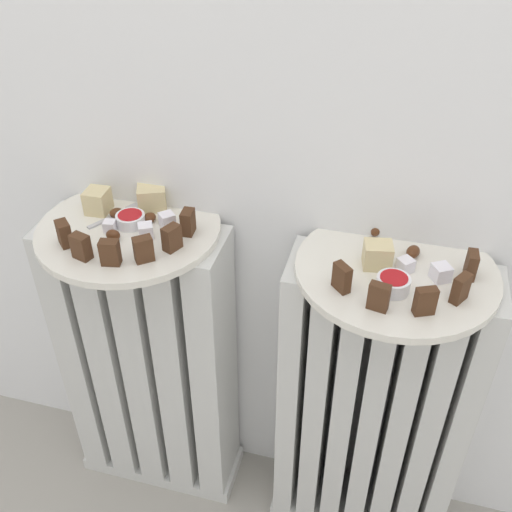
{
  "coord_description": "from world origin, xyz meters",
  "views": [
    {
      "loc": [
        0.19,
        -0.44,
        1.17
      ],
      "look_at": [
        0.0,
        0.28,
        0.62
      ],
      "focal_mm": 41.15,
      "sensor_mm": 36.0,
      "label": 1
    }
  ],
  "objects_px": {
    "jam_bowl_left": "(130,219)",
    "fork": "(119,214)",
    "plate_left": "(129,229)",
    "radiator_left": "(150,367)",
    "jam_bowl_right": "(393,283)",
    "plate_right": "(396,270)",
    "radiator_right": "(371,413)"
  },
  "relations": [
    {
      "from": "plate_right",
      "to": "jam_bowl_right",
      "type": "bearing_deg",
      "value": -92.56
    },
    {
      "from": "plate_right",
      "to": "jam_bowl_left",
      "type": "bearing_deg",
      "value": 179.4
    },
    {
      "from": "radiator_right",
      "to": "plate_left",
      "type": "xyz_separation_m",
      "value": [
        -0.43,
        0.0,
        0.33
      ]
    },
    {
      "from": "jam_bowl_right",
      "to": "plate_right",
      "type": "bearing_deg",
      "value": 87.44
    },
    {
      "from": "jam_bowl_left",
      "to": "fork",
      "type": "relative_size",
      "value": 0.5
    },
    {
      "from": "fork",
      "to": "plate_left",
      "type": "bearing_deg",
      "value": -41.62
    },
    {
      "from": "plate_left",
      "to": "radiator_right",
      "type": "bearing_deg",
      "value": -0.0
    },
    {
      "from": "jam_bowl_left",
      "to": "plate_right",
      "type": "bearing_deg",
      "value": -0.6
    },
    {
      "from": "radiator_right",
      "to": "plate_right",
      "type": "bearing_deg",
      "value": 63.43
    },
    {
      "from": "plate_left",
      "to": "jam_bowl_left",
      "type": "relative_size",
      "value": 6.32
    },
    {
      "from": "plate_left",
      "to": "jam_bowl_right",
      "type": "relative_size",
      "value": 6.35
    },
    {
      "from": "plate_left",
      "to": "jam_bowl_left",
      "type": "xyz_separation_m",
      "value": [
        0.0,
        0.0,
        0.02
      ]
    },
    {
      "from": "radiator_left",
      "to": "jam_bowl_right",
      "type": "xyz_separation_m",
      "value": [
        0.43,
        -0.06,
        0.34
      ]
    },
    {
      "from": "plate_left",
      "to": "fork",
      "type": "bearing_deg",
      "value": 138.38
    },
    {
      "from": "radiator_left",
      "to": "jam_bowl_right",
      "type": "distance_m",
      "value": 0.55
    },
    {
      "from": "plate_right",
      "to": "jam_bowl_right",
      "type": "distance_m",
      "value": 0.06
    },
    {
      "from": "radiator_left",
      "to": "jam_bowl_right",
      "type": "height_order",
      "value": "jam_bowl_right"
    },
    {
      "from": "plate_left",
      "to": "fork",
      "type": "xyz_separation_m",
      "value": [
        -0.03,
        0.03,
        0.01
      ]
    },
    {
      "from": "radiator_right",
      "to": "fork",
      "type": "xyz_separation_m",
      "value": [
        -0.46,
        0.03,
        0.33
      ]
    },
    {
      "from": "radiator_left",
      "to": "jam_bowl_right",
      "type": "bearing_deg",
      "value": -7.41
    },
    {
      "from": "jam_bowl_left",
      "to": "jam_bowl_right",
      "type": "bearing_deg",
      "value": -8.05
    },
    {
      "from": "plate_left",
      "to": "plate_right",
      "type": "bearing_deg",
      "value": 0.0
    },
    {
      "from": "fork",
      "to": "radiator_right",
      "type": "bearing_deg",
      "value": -3.33
    },
    {
      "from": "plate_left",
      "to": "jam_bowl_right",
      "type": "distance_m",
      "value": 0.43
    },
    {
      "from": "plate_left",
      "to": "plate_right",
      "type": "relative_size",
      "value": 1.0
    },
    {
      "from": "plate_left",
      "to": "plate_right",
      "type": "distance_m",
      "value": 0.43
    },
    {
      "from": "radiator_right",
      "to": "jam_bowl_right",
      "type": "distance_m",
      "value": 0.35
    },
    {
      "from": "radiator_right",
      "to": "jam_bowl_left",
      "type": "bearing_deg",
      "value": 179.4
    },
    {
      "from": "plate_left",
      "to": "jam_bowl_right",
      "type": "bearing_deg",
      "value": -7.41
    },
    {
      "from": "plate_left",
      "to": "radiator_left",
      "type": "bearing_deg",
      "value": -90.0
    },
    {
      "from": "fork",
      "to": "jam_bowl_right",
      "type": "bearing_deg",
      "value": -10.2
    },
    {
      "from": "plate_right",
      "to": "fork",
      "type": "height_order",
      "value": "fork"
    }
  ]
}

